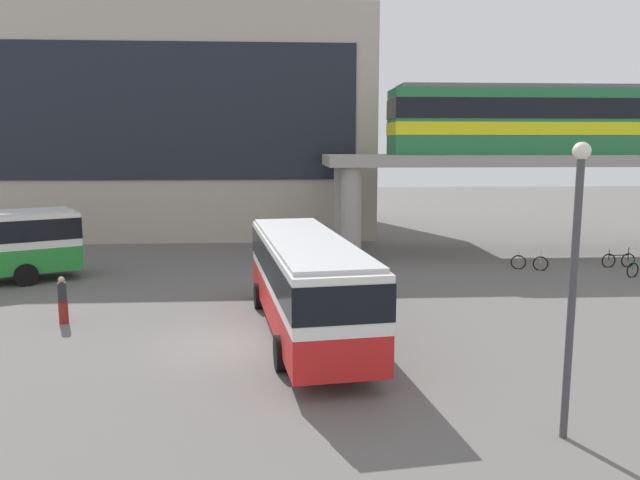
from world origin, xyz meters
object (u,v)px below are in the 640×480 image
Objects in this scene: pedestrian_near_building at (63,301)px; bus_main at (306,275)px; station_building at (168,127)px; train at (567,120)px; bicycle_silver at (529,263)px; bicycle_black at (618,260)px.

bus_main is at bearing -11.99° from pedestrian_near_building.
pedestrian_near_building is (0.54, -24.47, -6.65)m from station_building.
station_building is 28.27m from bus_main.
train is 9.61m from bicycle_silver.
bicycle_silver is (-4.79, -0.36, 0.00)m from bicycle_black.
bus_main is 6.77× the size of bicycle_silver.
bicycle_silver is (11.55, 9.78, -1.63)m from bus_main.
train is 1.79× the size of bus_main.
bicycle_black is (0.92, -4.67, -7.22)m from train.
train is 12.12× the size of pedestrian_near_building.
train is 22.09m from bus_main.
pedestrian_near_building is at bearing -161.35° from bicycle_black.
station_building reaches higher than bus_main.
train is 27.99m from pedestrian_near_building.
bus_main is (8.96, -26.26, -5.44)m from station_building.
bicycle_black is 1.08× the size of pedestrian_near_building.
train is at bearing 28.65° from pedestrian_near_building.
pedestrian_near_building is (-23.83, -13.02, -6.80)m from train.
bicycle_black is at bearing 31.82° from bus_main.
pedestrian_near_building is at bearing -158.18° from bicycle_silver.
station_building reaches higher than pedestrian_near_building.
train is 8.65m from bicycle_black.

